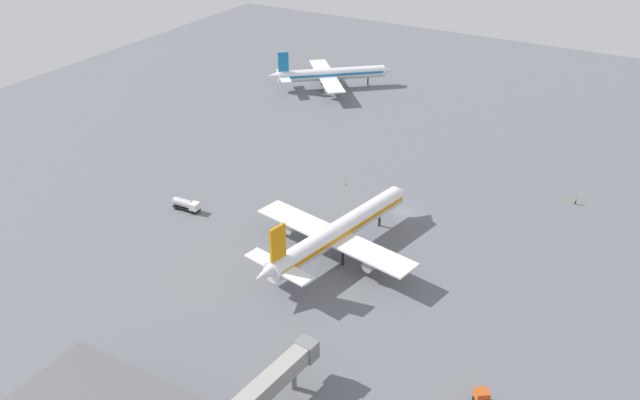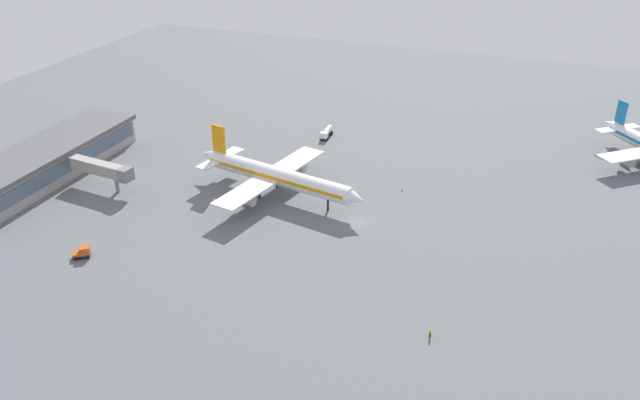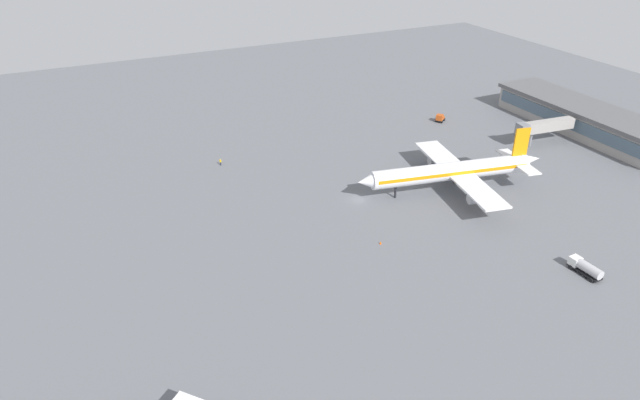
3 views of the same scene
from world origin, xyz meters
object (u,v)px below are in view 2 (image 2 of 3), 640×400
baggage_tug (83,252)px  ground_crew_worker (430,333)px  fuel_truck (327,132)px  airplane_taxiing (277,176)px  safety_cone_near_gate (402,190)px

baggage_tug → ground_crew_worker: 67.95m
baggage_tug → fuel_truck: (-74.03, 22.71, 0.23)m
airplane_taxiing → safety_cone_near_gate: (-12.24, 26.25, -4.66)m
baggage_tug → airplane_taxiing: bearing=21.2°
ground_crew_worker → safety_cone_near_gate: (-48.69, -17.33, -0.55)m
airplane_taxiing → baggage_tug: 44.63m
airplane_taxiing → baggage_tug: airplane_taxiing is taller
safety_cone_near_gate → fuel_truck: bearing=-131.4°
airplane_taxiing → ground_crew_worker: (36.45, 43.58, -4.11)m
airplane_taxiing → ground_crew_worker: bearing=-28.7°
airplane_taxiing → fuel_truck: airplane_taxiing is taller
fuel_truck → safety_cone_near_gate: fuel_truck is taller
airplane_taxiing → fuel_truck: size_ratio=6.99×
baggage_tug → ground_crew_worker: (-0.76, 67.95, -0.31)m
airplane_taxiing → safety_cone_near_gate: bearing=36.2°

